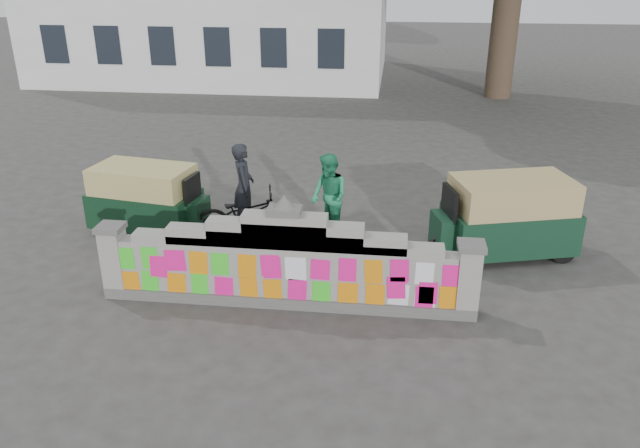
{
  "coord_description": "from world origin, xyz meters",
  "views": [
    {
      "loc": [
        1.69,
        -9.2,
        5.55
      ],
      "look_at": [
        0.46,
        1.0,
        1.1
      ],
      "focal_mm": 35.0,
      "sensor_mm": 36.0,
      "label": 1
    }
  ],
  "objects_px": {
    "pedestrian": "(329,197)",
    "rickshaw_right": "(506,216)",
    "cyclist_rider": "(244,198)",
    "rickshaw_left": "(147,198)",
    "cyclist_bike": "(245,214)"
  },
  "relations": [
    {
      "from": "cyclist_bike",
      "to": "rickshaw_right",
      "type": "distance_m",
      "value": 5.32
    },
    {
      "from": "pedestrian",
      "to": "cyclist_bike",
      "type": "bearing_deg",
      "value": -117.71
    },
    {
      "from": "pedestrian",
      "to": "rickshaw_right",
      "type": "xyz_separation_m",
      "value": [
        3.57,
        -0.43,
        -0.08
      ]
    },
    {
      "from": "cyclist_bike",
      "to": "pedestrian",
      "type": "xyz_separation_m",
      "value": [
        1.74,
        0.28,
        0.37
      ]
    },
    {
      "from": "cyclist_rider",
      "to": "cyclist_bike",
      "type": "bearing_deg",
      "value": -0.0
    },
    {
      "from": "rickshaw_right",
      "to": "cyclist_rider",
      "type": "bearing_deg",
      "value": -17.32
    },
    {
      "from": "cyclist_rider",
      "to": "rickshaw_left",
      "type": "distance_m",
      "value": 2.18
    },
    {
      "from": "cyclist_bike",
      "to": "cyclist_rider",
      "type": "distance_m",
      "value": 0.37
    },
    {
      "from": "rickshaw_right",
      "to": "rickshaw_left",
      "type": "bearing_deg",
      "value": -18.03
    },
    {
      "from": "cyclist_rider",
      "to": "pedestrian",
      "type": "relative_size",
      "value": 1.01
    },
    {
      "from": "cyclist_rider",
      "to": "pedestrian",
      "type": "distance_m",
      "value": 1.76
    },
    {
      "from": "rickshaw_left",
      "to": "rickshaw_right",
      "type": "relative_size",
      "value": 0.91
    },
    {
      "from": "cyclist_rider",
      "to": "rickshaw_right",
      "type": "xyz_separation_m",
      "value": [
        5.31,
        -0.14,
        -0.09
      ]
    },
    {
      "from": "cyclist_rider",
      "to": "rickshaw_right",
      "type": "relative_size",
      "value": 0.62
    },
    {
      "from": "cyclist_rider",
      "to": "rickshaw_left",
      "type": "relative_size",
      "value": 0.68
    }
  ]
}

